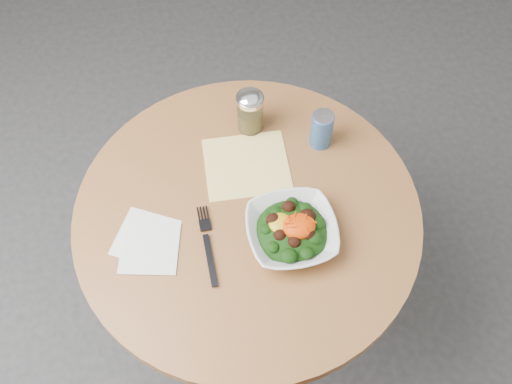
{
  "coord_description": "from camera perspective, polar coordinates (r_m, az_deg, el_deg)",
  "views": [
    {
      "loc": [
        -0.15,
        -0.72,
        2.02
      ],
      "look_at": [
        0.03,
        0.01,
        0.81
      ],
      "focal_mm": 40.0,
      "sensor_mm": 36.0,
      "label": 1
    }
  ],
  "objects": [
    {
      "name": "table",
      "position": [
        1.65,
        -0.79,
        -5.26
      ],
      "size": [
        0.9,
        0.9,
        0.75
      ],
      "color": "black",
      "rests_on": "ground"
    },
    {
      "name": "fork",
      "position": [
        1.43,
        -4.88,
        -5.03
      ],
      "size": [
        0.03,
        0.23,
        0.0
      ],
      "color": "black",
      "rests_on": "table"
    },
    {
      "name": "spice_shaker",
      "position": [
        1.57,
        -0.6,
        8.07
      ],
      "size": [
        0.08,
        0.08,
        0.14
      ],
      "color": "silver",
      "rests_on": "table"
    },
    {
      "name": "cloth_napkin",
      "position": [
        1.55,
        -0.95,
        2.71
      ],
      "size": [
        0.24,
        0.22,
        0.0
      ],
      "primitive_type": "cube",
      "rotation": [
        0.0,
        0.0,
        -0.08
      ],
      "color": "yellow",
      "rests_on": "table"
    },
    {
      "name": "beverage_can",
      "position": [
        1.56,
        6.58,
        6.25
      ],
      "size": [
        0.06,
        0.06,
        0.12
      ],
      "color": "navy",
      "rests_on": "table"
    },
    {
      "name": "salad_bowl",
      "position": [
        1.41,
        3.59,
        -3.89
      ],
      "size": [
        0.23,
        0.23,
        0.08
      ],
      "color": "silver",
      "rests_on": "table"
    },
    {
      "name": "paper_napkins",
      "position": [
        1.45,
        -10.78,
        -5.01
      ],
      "size": [
        0.19,
        0.22,
        0.0
      ],
      "color": "white",
      "rests_on": "table"
    },
    {
      "name": "ground",
      "position": [
        2.15,
        -0.62,
        -11.87
      ],
      "size": [
        6.0,
        6.0,
        0.0
      ],
      "primitive_type": "plane",
      "color": "#313033",
      "rests_on": "ground"
    }
  ]
}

